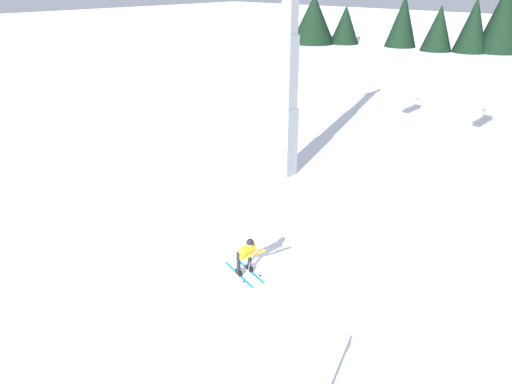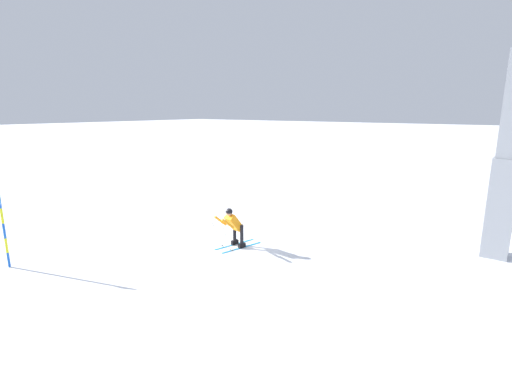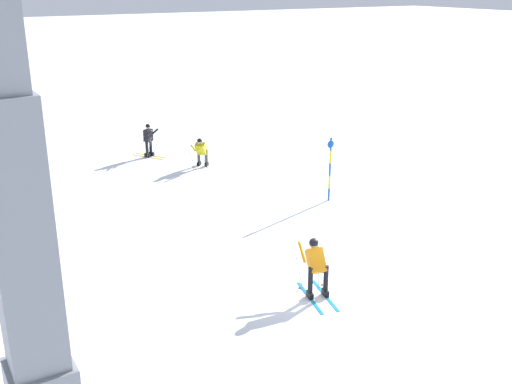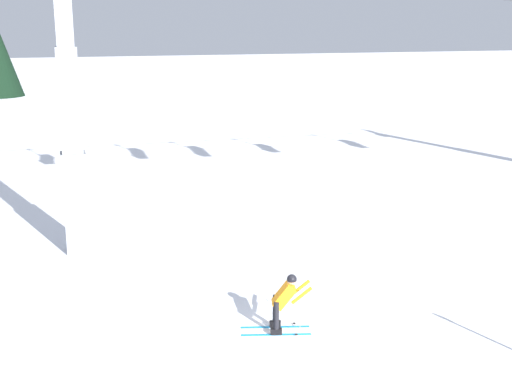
# 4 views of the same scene
# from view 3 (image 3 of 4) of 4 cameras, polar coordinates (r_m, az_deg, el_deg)

# --- Properties ---
(ground_plane) EXTENTS (260.00, 260.00, 0.00)m
(ground_plane) POSITION_cam_3_polar(r_m,az_deg,el_deg) (17.07, 7.43, -8.35)
(ground_plane) COLOR white
(skier_carving_main) EXTENTS (1.88, 1.03, 1.67)m
(skier_carving_main) POSITION_cam_3_polar(r_m,az_deg,el_deg) (16.05, 5.60, -6.63)
(skier_carving_main) COLOR #198CCC
(skier_carving_main) RESTS_ON ground_plane
(lift_tower_near) EXTENTS (0.80, 2.44, 10.67)m
(lift_tower_near) POSITION_cam_3_polar(r_m,az_deg,el_deg) (7.78, -20.49, -8.59)
(lift_tower_near) COLOR gray
(lift_tower_near) RESTS_ON ground_plane
(trail_marker_pole) EXTENTS (0.07, 0.28, 2.42)m
(trail_marker_pole) POSITION_cam_3_polar(r_m,az_deg,el_deg) (22.67, 6.93, 2.31)
(trail_marker_pole) COLOR blue
(trail_marker_pole) RESTS_ON ground_plane
(skier_distant_uphill) EXTENTS (1.49, 1.51, 1.46)m
(skier_distant_uphill) POSITION_cam_3_polar(r_m,az_deg,el_deg) (26.87, -5.16, 3.89)
(skier_distant_uphill) COLOR white
(skier_distant_uphill) RESTS_ON ground_plane
(skier_distant_downhill) EXTENTS (1.71, 1.26, 1.58)m
(skier_distant_downhill) POSITION_cam_3_polar(r_m,az_deg,el_deg) (28.79, -10.01, 4.98)
(skier_distant_downhill) COLOR yellow
(skier_distant_downhill) RESTS_ON ground_plane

